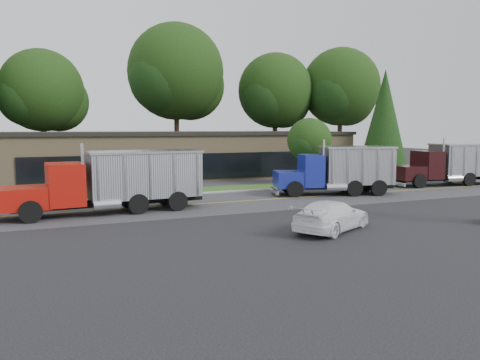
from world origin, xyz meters
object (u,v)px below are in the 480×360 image
at_px(dump_truck_red, 118,180).
at_px(dump_truck_blue, 340,169).
at_px(dump_truck_maroon, 452,163).
at_px(rally_car, 332,216).

height_order(dump_truck_red, dump_truck_blue, same).
xyz_separation_m(dump_truck_red, dump_truck_blue, (15.40, 1.15, -0.01)).
distance_m(dump_truck_blue, dump_truck_maroon, 11.69).
bearing_deg(rally_car, dump_truck_maroon, -88.90).
distance_m(dump_truck_maroon, rally_car, 21.70).
distance_m(dump_truck_blue, rally_car, 12.09).
xyz_separation_m(dump_truck_blue, dump_truck_maroon, (11.64, 1.10, 0.00)).
relative_size(dump_truck_red, dump_truck_blue, 1.27).
distance_m(dump_truck_red, rally_car, 11.91).
xyz_separation_m(dump_truck_blue, rally_car, (-7.16, -9.68, -1.12)).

